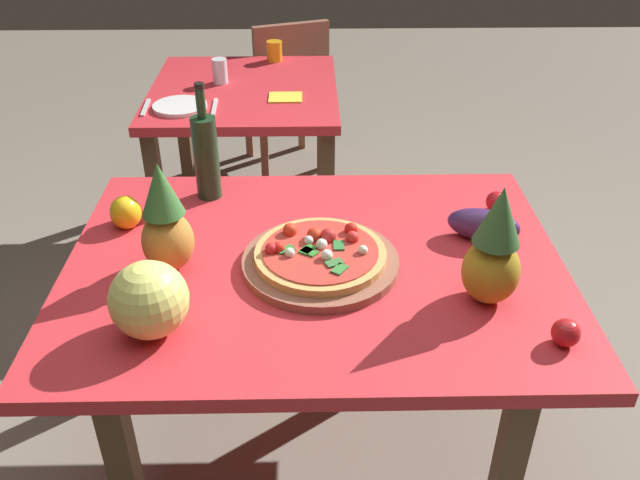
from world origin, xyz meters
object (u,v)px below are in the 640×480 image
Objects in this scene: background_table at (245,112)px; drinking_glass_water at (220,71)px; pizza_board at (320,262)px; dining_chair at (286,87)px; tomato_at_corner at (496,201)px; pineapple_right at (165,223)px; pineapple_left at (494,252)px; pizza at (320,252)px; fork_utensil at (146,107)px; knife_utensil at (215,107)px; bell_pepper at (126,212)px; tomato_near_board at (566,333)px; eggplant at (483,225)px; drinking_glass_juice at (274,51)px; dinner_plate at (180,106)px; napkin_folded at (285,97)px; display_table at (315,284)px; wine_bottle at (206,155)px; melon at (149,300)px.

background_table is 8.21× the size of drinking_glass_water.
dining_chair is at bearing 94.01° from pizza_board.
pineapple_right is at bearing -163.11° from tomato_at_corner.
pizza is at bearing 159.45° from pineapple_left.
knife_utensil is (0.28, 0.00, 0.00)m from fork_utensil.
fork_utensil is at bearing 98.28° from bell_pepper.
dining_chair is at bearing 71.59° from knife_utensil.
knife_utensil is at bearing 123.16° from tomato_near_board.
eggplant is 1.57m from drinking_glass_water.
tomato_near_board is at bearing -70.60° from drinking_glass_juice.
background_table is 0.42m from drinking_glass_juice.
pizza reaches higher than dinner_plate.
drinking_glass_juice reaches higher than eggplant.
tomato_at_corner is (0.13, 0.43, -0.11)m from pineapple_left.
dining_chair is 3.86× the size of dinner_plate.
drinking_glass_juice reaches higher than fork_utensil.
drinking_glass_juice is at bearing 111.61° from eggplant.
pizza is at bearing -64.19° from dinner_plate.
tomato_near_board is 1.69m from napkin_folded.
background_table is 2.91× the size of pineapple_right.
pineapple_right reaches higher than fork_utensil.
napkin_folded is at bearing 95.04° from display_table.
background_table is (-0.29, 1.35, -0.04)m from display_table.
bell_pepper and drinking_glass_juice have the same top height.
pineapple_left is (0.74, -0.54, -0.00)m from wine_bottle.
wine_bottle is 1.65× the size of dinner_plate.
eggplant is at bearing -62.59° from napkin_folded.
dining_chair is 1.90m from bell_pepper.
bell_pepper reaches higher than pizza_board.
dining_chair is 4.72× the size of knife_utensil.
tomato_at_corner reaches higher than napkin_folded.
display_table is 7.36× the size of melon.
wine_bottle is 0.92m from pineapple_left.
dining_chair reaches higher than tomato_near_board.
dinner_plate is at bearing 115.66° from display_table.
wine_bottle reaches higher than pizza_board.
tomato_at_corner is at bearing 3.55° from bell_pepper.
pineapple_left is 5.03× the size of tomato_at_corner.
tomato_near_board is 0.60m from tomato_at_corner.
drinking_glass_water is 0.35m from napkin_folded.
drinking_glass_juice reaches higher than knife_utensil.
dinner_plate is at bearing 105.83° from wine_bottle.
pizza_board is at bearing -74.99° from pizza.
tomato_at_corner is 0.34× the size of knife_utensil.
knife_utensil is at bearing 109.77° from pizza_board.
knife_utensil is at bearing -88.80° from drinking_glass_water.
wine_bottle is at bearing 172.74° from tomato_at_corner.
drinking_glass_juice reaches higher than tomato_near_board.
pineapple_left reaches higher than pizza.
fork_utensil is at bearing 121.22° from pizza_board.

